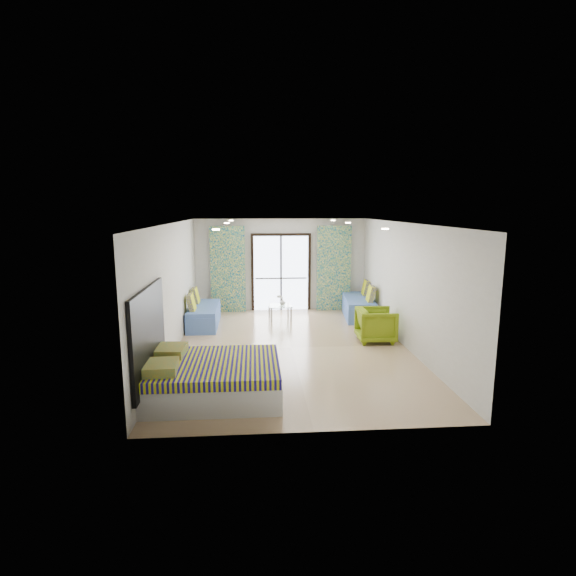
{
  "coord_description": "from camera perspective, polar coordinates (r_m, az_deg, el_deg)",
  "views": [
    {
      "loc": [
        -0.79,
        -9.39,
        3.03
      ],
      "look_at": [
        -0.0,
        0.98,
        1.15
      ],
      "focal_mm": 28.0,
      "sensor_mm": 36.0,
      "label": 1
    }
  ],
  "objects": [
    {
      "name": "vase",
      "position": [
        12.21,
        -0.7,
        -1.81
      ],
      "size": [
        0.21,
        0.22,
        0.16
      ],
      "primitive_type": "imported",
      "rotation": [
        0.0,
        0.0,
        -0.39
      ],
      "color": "white",
      "rests_on": "coffee_table"
    },
    {
      "name": "wall_front",
      "position": [
        5.94,
        3.49,
        -6.2
      ],
      "size": [
        5.0,
        0.01,
        2.7
      ],
      "primitive_type": null,
      "color": "silver",
      "rests_on": "ground"
    },
    {
      "name": "switch_plate",
      "position": [
        8.61,
        -15.51,
        -3.43
      ],
      "size": [
        0.02,
        0.1,
        0.1
      ],
      "primitive_type": "cube",
      "color": "silver",
      "rests_on": "wall_left"
    },
    {
      "name": "curtain_left",
      "position": [
        13.1,
        -7.64,
        2.34
      ],
      "size": [
        1.0,
        0.1,
        2.5
      ],
      "primitive_type": "cube",
      "color": "silver",
      "rests_on": "floor"
    },
    {
      "name": "downlight_b",
      "position": [
        7.71,
        12.24,
        7.35
      ],
      "size": [
        0.12,
        0.12,
        0.02
      ],
      "primitive_type": "cylinder",
      "color": "#FFE0B2",
      "rests_on": "ceiling"
    },
    {
      "name": "ceiling",
      "position": [
        9.43,
        0.46,
        8.24
      ],
      "size": [
        5.0,
        7.5,
        0.01
      ],
      "primitive_type": null,
      "color": "silver",
      "rests_on": "ground"
    },
    {
      "name": "coffee_table",
      "position": [
        12.21,
        -1.03,
        -2.4
      ],
      "size": [
        0.65,
        0.65,
        0.7
      ],
      "rotation": [
        0.0,
        0.0,
        0.08
      ],
      "color": "silver",
      "rests_on": "floor"
    },
    {
      "name": "bed",
      "position": [
        7.5,
        -9.5,
        -11.2
      ],
      "size": [
        2.1,
        1.71,
        0.72
      ],
      "color": "silver",
      "rests_on": "floor"
    },
    {
      "name": "curtain_right",
      "position": [
        13.29,
        5.83,
        2.49
      ],
      "size": [
        1.0,
        0.1,
        2.5
      ],
      "primitive_type": "cube",
      "color": "silver",
      "rests_on": "floor"
    },
    {
      "name": "downlight_e",
      "position": [
        12.41,
        -7.25,
        8.5
      ],
      "size": [
        0.12,
        0.12,
        0.02
      ],
      "primitive_type": "cylinder",
      "color": "#FFE0B2",
      "rests_on": "ceiling"
    },
    {
      "name": "downlight_f",
      "position": [
        12.59,
        5.73,
        8.55
      ],
      "size": [
        0.12,
        0.12,
        0.02
      ],
      "primitive_type": "cylinder",
      "color": "#FFE0B2",
      "rests_on": "ceiling"
    },
    {
      "name": "armchair",
      "position": [
        10.44,
        11.13,
        -4.42
      ],
      "size": [
        0.79,
        0.84,
        0.84
      ],
      "primitive_type": "imported",
      "rotation": [
        0.0,
        0.0,
        1.54
      ],
      "color": "olive",
      "rests_on": "floor"
    },
    {
      "name": "downlight_a",
      "position": [
        7.42,
        -9.14,
        7.35
      ],
      "size": [
        0.12,
        0.12,
        0.02
      ],
      "primitive_type": "cylinder",
      "color": "#FFE0B2",
      "rests_on": "ceiling"
    },
    {
      "name": "daybed_left",
      "position": [
        11.83,
        -10.69,
        -3.35
      ],
      "size": [
        0.74,
        1.87,
        0.92
      ],
      "rotation": [
        0.0,
        0.0,
        0.01
      ],
      "color": "#4A6BB1",
      "rests_on": "floor"
    },
    {
      "name": "floor",
      "position": [
        9.9,
        0.44,
        -7.58
      ],
      "size": [
        5.0,
        7.5,
        0.01
      ],
      "primitive_type": null,
      "color": "tan",
      "rests_on": "ground"
    },
    {
      "name": "downlight_c",
      "position": [
        10.41,
        -7.79,
        8.17
      ],
      "size": [
        0.12,
        0.12,
        0.02
      ],
      "primitive_type": "cylinder",
      "color": "#FFE0B2",
      "rests_on": "ceiling"
    },
    {
      "name": "wall_back",
      "position": [
        13.27,
        -0.91,
        2.97
      ],
      "size": [
        5.0,
        0.01,
        2.7
      ],
      "primitive_type": null,
      "color": "silver",
      "rests_on": "ground"
    },
    {
      "name": "daybed_right",
      "position": [
        12.71,
        8.98,
        -2.29
      ],
      "size": [
        0.95,
        2.02,
        0.96
      ],
      "rotation": [
        0.0,
        0.0,
        -0.1
      ],
      "color": "#4A6BB1",
      "rests_on": "floor"
    },
    {
      "name": "wall_right",
      "position": [
        10.09,
        14.75,
        0.32
      ],
      "size": [
        0.01,
        7.5,
        2.7
      ],
      "primitive_type": null,
      "color": "silver",
      "rests_on": "ground"
    },
    {
      "name": "headboard",
      "position": [
        7.42,
        -17.27,
        -5.69
      ],
      "size": [
        0.06,
        2.1,
        1.5
      ],
      "primitive_type": "cube",
      "color": "black",
      "rests_on": "floor"
    },
    {
      "name": "balcony_rail",
      "position": [
        13.31,
        -0.9,
        1.25
      ],
      "size": [
        1.52,
        0.03,
        0.04
      ],
      "primitive_type": "cube",
      "color": "#595451",
      "rests_on": "balcony_door"
    },
    {
      "name": "downlight_d",
      "position": [
        10.62,
        7.62,
        8.21
      ],
      "size": [
        0.12,
        0.12,
        0.02
      ],
      "primitive_type": "cylinder",
      "color": "#FFE0B2",
      "rests_on": "ceiling"
    },
    {
      "name": "balcony_door",
      "position": [
        13.25,
        -0.9,
        2.56
      ],
      "size": [
        1.76,
        0.08,
        2.28
      ],
      "color": "black",
      "rests_on": "floor"
    },
    {
      "name": "wall_left",
      "position": [
        9.69,
        -14.45,
        -0.06
      ],
      "size": [
        0.01,
        7.5,
        2.7
      ],
      "primitive_type": null,
      "color": "silver",
      "rests_on": "ground"
    }
  ]
}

